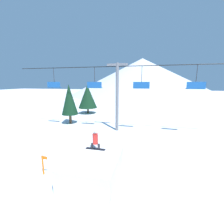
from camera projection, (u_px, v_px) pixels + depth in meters
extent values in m
plane|color=white|center=(81.00, 186.00, 8.52)|extent=(220.00, 220.00, 0.00)
cone|color=silver|center=(142.00, 77.00, 71.43)|extent=(67.27, 67.27, 16.76)
cube|color=white|center=(93.00, 168.00, 9.11)|extent=(3.03, 3.71, 1.42)
cube|color=silver|center=(102.00, 145.00, 10.70)|extent=(3.03, 0.10, 0.06)
cube|color=black|center=(95.00, 149.00, 9.99)|extent=(1.33, 0.26, 0.03)
cylinder|color=black|center=(92.00, 146.00, 10.01)|extent=(0.16, 0.16, 0.35)
cylinder|color=black|center=(99.00, 147.00, 9.90)|extent=(0.16, 0.16, 0.35)
cylinder|color=red|center=(95.00, 139.00, 9.85)|extent=(0.35, 0.35, 0.69)
sphere|color=#B2B2B7|center=(95.00, 132.00, 9.77)|extent=(0.20, 0.20, 0.20)
cylinder|color=slate|center=(117.00, 98.00, 17.68)|extent=(0.37, 0.37, 7.98)
cube|color=slate|center=(117.00, 65.00, 16.94)|extent=(2.40, 0.24, 0.24)
cylinder|color=black|center=(117.00, 66.00, 16.98)|extent=(25.98, 0.08, 0.08)
cylinder|color=#28282D|center=(54.00, 78.00, 19.14)|extent=(0.06, 0.06, 2.42)
cube|color=#195199|center=(55.00, 87.00, 19.38)|extent=(1.80, 0.44, 0.08)
cube|color=#195199|center=(54.00, 85.00, 19.14)|extent=(1.80, 0.08, 0.70)
cylinder|color=#28282D|center=(95.00, 78.00, 17.86)|extent=(0.06, 0.06, 2.42)
cube|color=#195199|center=(95.00, 88.00, 18.10)|extent=(1.80, 0.44, 0.08)
cube|color=#195199|center=(94.00, 85.00, 17.86)|extent=(1.80, 0.08, 0.70)
cylinder|color=#28282D|center=(142.00, 77.00, 16.58)|extent=(0.06, 0.06, 2.42)
cube|color=#195199|center=(141.00, 88.00, 16.81)|extent=(1.80, 0.44, 0.08)
cube|color=#195199|center=(141.00, 85.00, 16.57)|extent=(1.80, 0.08, 0.70)
cylinder|color=#28282D|center=(197.00, 77.00, 15.29)|extent=(0.06, 0.06, 2.42)
cube|color=#195199|center=(195.00, 89.00, 15.53)|extent=(1.80, 0.44, 0.08)
cube|color=#195199|center=(196.00, 85.00, 15.29)|extent=(1.80, 0.08, 0.70)
cylinder|color=#4C3823|center=(70.00, 119.00, 21.42)|extent=(0.37, 0.37, 1.34)
cone|color=black|center=(69.00, 99.00, 20.88)|extent=(2.27, 2.27, 4.21)
cylinder|color=#4C3823|center=(88.00, 110.00, 28.40)|extent=(0.34, 0.34, 1.08)
cone|color=black|center=(88.00, 96.00, 27.87)|extent=(3.45, 3.45, 4.27)
cylinder|color=orange|center=(43.00, 165.00, 9.49)|extent=(0.10, 0.10, 1.30)
cube|color=orange|center=(45.00, 158.00, 9.35)|extent=(0.36, 0.02, 0.20)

